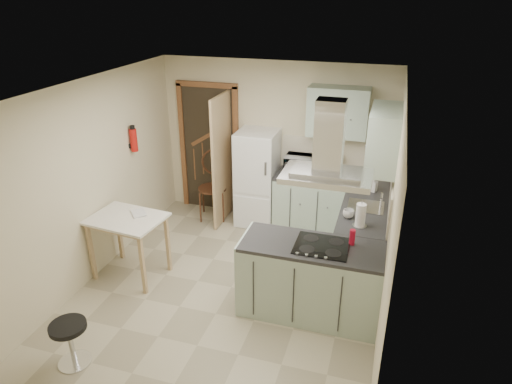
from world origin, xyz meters
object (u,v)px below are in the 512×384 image
(peninsula, at_px, (311,279))
(microwave, at_px, (302,165))
(fridge, at_px, (257,178))
(drop_leaf_table, at_px, (130,247))
(extractor_hood, at_px, (327,176))
(bentwood_chair, at_px, (212,188))
(stool, at_px, (71,344))

(peninsula, height_order, microwave, microwave)
(fridge, distance_m, drop_leaf_table, 2.24)
(drop_leaf_table, xyz_separation_m, microwave, (1.83, 1.91, 0.62))
(drop_leaf_table, height_order, microwave, microwave)
(peninsula, distance_m, drop_leaf_table, 2.36)
(extractor_hood, height_order, bentwood_chair, extractor_hood)
(stool, bearing_deg, fridge, 75.54)
(fridge, relative_size, microwave, 2.95)
(drop_leaf_table, bearing_deg, microwave, 52.13)
(drop_leaf_table, bearing_deg, stool, -75.17)
(fridge, distance_m, stool, 3.59)
(extractor_hood, distance_m, bentwood_chair, 3.06)
(peninsula, relative_size, microwave, 3.05)
(fridge, bearing_deg, stool, -104.46)
(extractor_hood, relative_size, microwave, 1.77)
(extractor_hood, relative_size, bentwood_chair, 0.88)
(fridge, relative_size, bentwood_chair, 1.47)
(peninsula, height_order, drop_leaf_table, peninsula)
(stool, xyz_separation_m, microwave, (1.58, 3.45, 0.80))
(fridge, xyz_separation_m, drop_leaf_table, (-1.13, -1.90, -0.33))
(stool, bearing_deg, extractor_hood, 33.48)
(drop_leaf_table, relative_size, stool, 1.86)
(bentwood_chair, relative_size, stool, 2.11)
(peninsula, xyz_separation_m, extractor_hood, (0.10, 0.00, 1.27))
(fridge, xyz_separation_m, peninsula, (1.22, -1.98, -0.30))
(fridge, relative_size, extractor_hood, 1.67)
(peninsula, height_order, bentwood_chair, bentwood_chair)
(bentwood_chair, xyz_separation_m, stool, (-0.15, -3.38, -0.27))
(fridge, relative_size, peninsula, 0.97)
(extractor_hood, height_order, drop_leaf_table, extractor_hood)
(extractor_hood, relative_size, drop_leaf_table, 1.00)
(peninsula, bearing_deg, fridge, 121.74)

